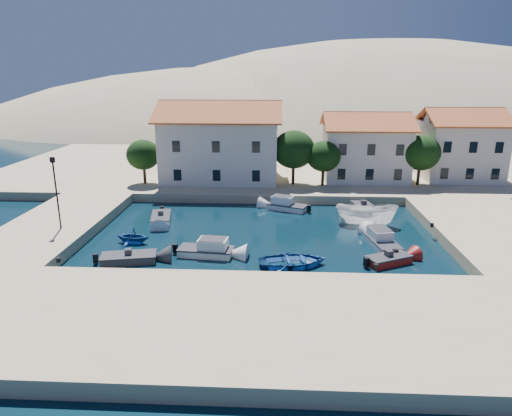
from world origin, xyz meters
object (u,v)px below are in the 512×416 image
Objects in this scene: building_left at (221,140)px; cabin_cruiser_south at (206,250)px; building_right at (460,143)px; cabin_cruiser_east at (382,241)px; boat_east at (366,225)px; building_mid at (365,145)px; rowboat_south at (293,265)px; lamppost at (56,186)px.

cabin_cruiser_south is at bearing -86.08° from building_left.
cabin_cruiser_east is at bearing -122.10° from building_right.
cabin_cruiser_south reaches higher than boat_east.
building_right is (30.00, 2.00, -0.46)m from building_left.
building_mid is 1.82× the size of boat_east.
building_left reaches higher than rowboat_south.
building_left is at bearing 100.07° from cabin_cruiser_south.
lamppost is 28.05m from boat_east.
building_left is 2.55× the size of boat_east.
lamppost is 1.22× the size of rowboat_south.
cabin_cruiser_south is at bearing 89.94° from cabin_cruiser_east.
cabin_cruiser_east is at bearing -52.09° from building_left.
lamppost is (-41.50, -22.00, -0.72)m from building_right.
cabin_cruiser_south is 0.95× the size of cabin_cruiser_east.
cabin_cruiser_east is at bearing -70.82° from rowboat_south.
lamppost is at bearing 110.50° from boat_east.
rowboat_south is at bearing -128.98° from building_right.
building_mid is at bearing -15.75° from cabin_cruiser_east.
cabin_cruiser_south and cabin_cruiser_east have the same top height.
lamppost reaches higher than cabin_cruiser_east.
cabin_cruiser_east is 5.83m from boat_east.
building_left is at bearing 60.10° from lamppost.
cabin_cruiser_south is 14.57m from cabin_cruiser_east.
building_left is 1.56× the size of building_right.
boat_east is (7.21, 10.04, 0.00)m from rowboat_south.
cabin_cruiser_east is (7.51, 4.23, 0.48)m from rowboat_south.
building_right is at bearing 4.76° from building_mid.
cabin_cruiser_east is at bearing -95.54° from building_mid.
building_mid is at bearing -30.70° from rowboat_south.
rowboat_south is at bearing -13.20° from lamppost.
lamppost is 21.00m from rowboat_south.
lamppost is 14.08m from cabin_cruiser_south.
building_left is 2.89× the size of rowboat_south.
lamppost reaches higher than boat_east.
building_left is 22.21m from boat_east.
building_mid is at bearing -175.24° from building_right.
lamppost is (-11.50, -20.00, -1.18)m from building_left.
lamppost is 27.75m from cabin_cruiser_east.
cabin_cruiser_east is (27.42, -0.44, -4.28)m from lamppost.
rowboat_south is 8.63m from cabin_cruiser_east.
building_mid reaches higher than boat_east.
building_right is 1.52× the size of lamppost.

